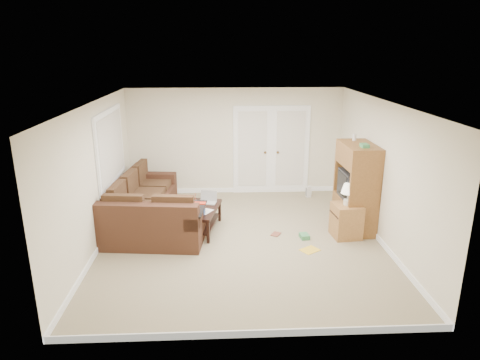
{
  "coord_description": "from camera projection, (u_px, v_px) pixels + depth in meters",
  "views": [
    {
      "loc": [
        -0.37,
        -7.12,
        3.37
      ],
      "look_at": [
        -0.02,
        0.18,
        1.1
      ],
      "focal_mm": 32.0,
      "sensor_mm": 36.0,
      "label": 1
    }
  ],
  "objects": [
    {
      "name": "french_doors",
      "position": [
        271.0,
        150.0,
        10.13
      ],
      "size": [
        1.8,
        0.05,
        2.13
      ],
      "color": "white",
      "rests_on": "floor"
    },
    {
      "name": "window_left",
      "position": [
        111.0,
        147.0,
        8.19
      ],
      "size": [
        0.05,
        1.92,
        1.42
      ],
      "color": "white",
      "rests_on": "wall_left"
    },
    {
      "name": "baseboards",
      "position": [
        241.0,
        238.0,
        7.8
      ],
      "size": [
        5.0,
        5.5,
        0.1
      ],
      "primitive_type": null,
      "color": "white",
      "rests_on": "floor"
    },
    {
      "name": "wall_back",
      "position": [
        235.0,
        142.0,
        10.07
      ],
      "size": [
        5.0,
        0.02,
        2.5
      ],
      "primitive_type": "cube",
      "color": "white",
      "rests_on": "floor"
    },
    {
      "name": "wall_front",
      "position": [
        254.0,
        244.0,
        4.82
      ],
      "size": [
        5.0,
        0.02,
        2.5
      ],
      "primitive_type": "cube",
      "color": "white",
      "rests_on": "floor"
    },
    {
      "name": "coffee_table",
      "position": [
        202.0,
        218.0,
        8.17
      ],
      "size": [
        0.78,
        1.21,
        0.77
      ],
      "rotation": [
        0.0,
        0.0,
        -0.2
      ],
      "color": "black",
      "rests_on": "floor"
    },
    {
      "name": "wall_left",
      "position": [
        96.0,
        177.0,
        7.33
      ],
      "size": [
        0.02,
        5.5,
        2.5
      ],
      "primitive_type": "cube",
      "color": "white",
      "rests_on": "floor"
    },
    {
      "name": "floor_magazine",
      "position": [
        310.0,
        250.0,
        7.43
      ],
      "size": [
        0.39,
        0.37,
        0.01
      ],
      "primitive_type": "cube",
      "rotation": [
        0.0,
        0.0,
        0.58
      ],
      "color": "yellow",
      "rests_on": "floor"
    },
    {
      "name": "floor",
      "position": [
        241.0,
        240.0,
        7.81
      ],
      "size": [
        5.5,
        5.5,
        0.0
      ],
      "primitive_type": "plane",
      "color": "gray",
      "rests_on": "ground"
    },
    {
      "name": "tv_armoire",
      "position": [
        356.0,
        187.0,
        8.09
      ],
      "size": [
        0.59,
        1.06,
        1.8
      ],
      "rotation": [
        0.0,
        0.0,
        0.02
      ],
      "color": "brown",
      "rests_on": "floor"
    },
    {
      "name": "floor_book",
      "position": [
        272.0,
        233.0,
        8.08
      ],
      "size": [
        0.23,
        0.25,
        0.02
      ],
      "primitive_type": "imported",
      "rotation": [
        0.0,
        0.0,
        -0.54
      ],
      "color": "brown",
      "rests_on": "floor"
    },
    {
      "name": "ceiling",
      "position": [
        241.0,
        102.0,
        7.07
      ],
      "size": [
        5.0,
        5.5,
        0.02
      ],
      "primitive_type": "cube",
      "color": "white",
      "rests_on": "wall_back"
    },
    {
      "name": "floor_greenbox",
      "position": [
        304.0,
        236.0,
        7.89
      ],
      "size": [
        0.18,
        0.22,
        0.08
      ],
      "primitive_type": "cube",
      "rotation": [
        0.0,
        0.0,
        0.15
      ],
      "color": "#408E55",
      "rests_on": "floor"
    },
    {
      "name": "wall_right",
      "position": [
        382.0,
        173.0,
        7.56
      ],
      "size": [
        0.02,
        5.5,
        2.5
      ],
      "primitive_type": "cube",
      "color": "white",
      "rests_on": "floor"
    },
    {
      "name": "sectional_sofa",
      "position": [
        146.0,
        211.0,
        8.26
      ],
      "size": [
        1.96,
        2.98,
        0.87
      ],
      "rotation": [
        0.0,
        0.0,
        -0.1
      ],
      "color": "#48291B",
      "rests_on": "floor"
    },
    {
      "name": "space_heater",
      "position": [
        309.0,
        192.0,
        10.03
      ],
      "size": [
        0.13,
        0.12,
        0.27
      ],
      "primitive_type": "cube",
      "rotation": [
        0.0,
        0.0,
        0.3
      ],
      "color": "silver",
      "rests_on": "floor"
    },
    {
      "name": "side_cabinet",
      "position": [
        346.0,
        218.0,
        7.86
      ],
      "size": [
        0.53,
        0.53,
        1.03
      ],
      "rotation": [
        0.0,
        0.0,
        0.1
      ],
      "color": "#A7723D",
      "rests_on": "floor"
    }
  ]
}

